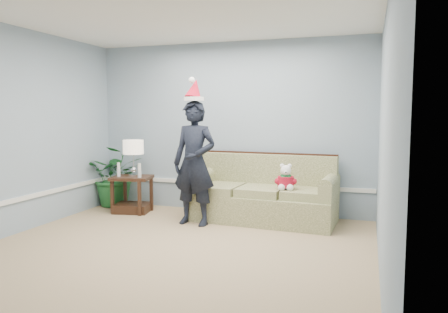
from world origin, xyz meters
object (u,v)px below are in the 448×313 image
Objects in this scene: side_table at (132,198)px; table_lamp at (133,149)px; sofa at (263,197)px; man at (194,163)px; teddy_bear at (286,180)px; houseplant at (116,176)px.

table_lamp reaches higher than side_table.
table_lamp reaches higher than sofa.
man is 4.75× the size of teddy_bear.
side_table is 1.86× the size of teddy_bear.
table_lamp is (-2.09, -0.12, 0.67)m from sofa.
man is (1.76, -0.76, 0.36)m from houseplant.
houseplant is at bearing 162.40° from man.
man is at bearing -176.87° from teddy_bear.
sofa is at bearing -4.68° from houseplant.
sofa is 2.07× the size of houseplant.
man is at bearing -17.89° from side_table.
man reaches higher than houseplant.
side_table is at bearing -172.78° from sofa.
sofa is at bearing 137.47° from teddy_bear.
houseplant is (-0.51, 0.36, 0.29)m from side_table.
sofa is at bearing 3.25° from table_lamp.
teddy_bear is at bearing -27.69° from sofa.
man reaches higher than table_lamp.
side_table is 1.19× the size of table_lamp.
side_table is at bearing -34.97° from houseplant.
side_table is 0.80m from table_lamp.
side_table is at bearing 167.91° from man.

